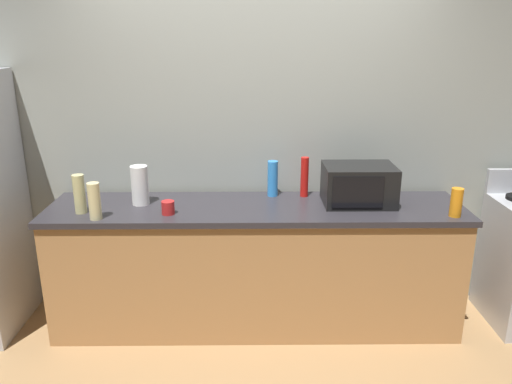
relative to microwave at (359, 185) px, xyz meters
The scene contains 11 objects.
ground_plane 1.33m from the microwave, 147.56° to the right, with size 8.00×8.00×0.00m, color #A87F51.
back_wall 0.85m from the microwave, 152.79° to the left, with size 6.40×0.10×2.70m, color #9EA399.
counter_run 0.92m from the microwave, behind, with size 2.84×0.64×0.90m.
microwave is the anchor object (origin of this frame).
paper_towel_roll 1.50m from the microwave, behind, with size 0.12×0.12×0.27m, color white.
bottle_vinegar 1.86m from the microwave, behind, with size 0.08×0.08×0.26m, color beige.
bottle_spray_cleaner 0.61m from the microwave, 162.91° to the left, with size 0.07×0.07×0.26m, color #338CE5.
bottle_hot_sauce 0.39m from the microwave, 155.26° to the left, with size 0.06×0.06×0.29m, color red.
bottle_dish_soap 0.63m from the microwave, 24.45° to the right, with size 0.08×0.08×0.19m, color orange.
bottle_hand_soap 1.75m from the microwave, behind, with size 0.08×0.08×0.24m, color beige.
mug_red 1.30m from the microwave, behind, with size 0.08×0.08×0.09m, color red.
Camera 1 is at (-0.03, -2.85, 2.04)m, focal length 35.38 mm.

